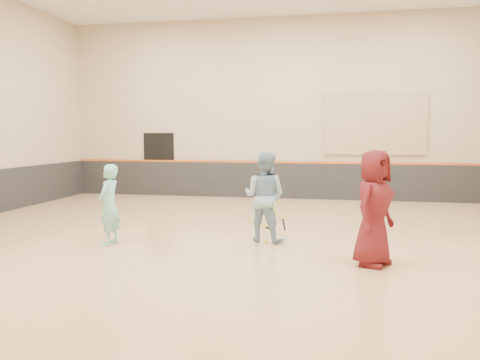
% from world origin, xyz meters
% --- Properties ---
extents(room, '(15.04, 12.04, 6.22)m').
position_xyz_m(room, '(0.00, 0.00, 0.81)').
color(room, tan).
rests_on(room, ground).
extents(wainscot_back, '(14.90, 0.04, 1.20)m').
position_xyz_m(wainscot_back, '(0.00, 5.97, 0.60)').
color(wainscot_back, '#232326').
rests_on(wainscot_back, floor).
extents(accent_stripe, '(14.90, 0.03, 0.06)m').
position_xyz_m(accent_stripe, '(0.00, 5.96, 1.22)').
color(accent_stripe, '#D85914').
rests_on(accent_stripe, wall_back).
extents(acoustic_panel, '(3.20, 0.08, 2.00)m').
position_xyz_m(acoustic_panel, '(2.80, 5.95, 2.50)').
color(acoustic_panel, tan).
rests_on(acoustic_panel, wall_back).
extents(doorway, '(1.10, 0.05, 2.20)m').
position_xyz_m(doorway, '(-4.50, 5.98, 1.10)').
color(doorway, black).
rests_on(doorway, floor).
extents(girl, '(0.38, 0.58, 1.58)m').
position_xyz_m(girl, '(-2.79, -1.29, 0.79)').
color(girl, '#7DD9D5').
rests_on(girl, floor).
extents(instructor, '(1.03, 0.90, 1.81)m').
position_xyz_m(instructor, '(0.14, -0.42, 0.91)').
color(instructor, '#85B1CE').
rests_on(instructor, floor).
extents(young_man, '(1.00, 1.11, 1.91)m').
position_xyz_m(young_man, '(2.14, -1.82, 0.95)').
color(young_man, '#5C1519').
rests_on(young_man, floor).
extents(held_racket, '(0.32, 0.32, 0.65)m').
position_xyz_m(held_racket, '(0.50, -0.67, 0.70)').
color(held_racket, '#BCCD2D').
rests_on(held_racket, instructor).
extents(spare_racket, '(0.76, 0.76, 0.04)m').
position_xyz_m(spare_racket, '(-0.14, 1.03, 0.02)').
color(spare_racket, '#B4E331').
rests_on(spare_racket, floor).
extents(ball_under_racket, '(0.07, 0.07, 0.07)m').
position_xyz_m(ball_under_racket, '(0.21, -0.62, 0.03)').
color(ball_under_racket, yellow).
rests_on(ball_under_racket, floor).
extents(ball_in_hand, '(0.07, 0.07, 0.07)m').
position_xyz_m(ball_in_hand, '(2.21, -1.89, 1.28)').
color(ball_in_hand, '#CFE234').
rests_on(ball_in_hand, young_man).
extents(ball_beside_spare, '(0.07, 0.07, 0.07)m').
position_xyz_m(ball_beside_spare, '(-0.49, 1.51, 0.03)').
color(ball_beside_spare, '#CBDF34').
rests_on(ball_beside_spare, floor).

